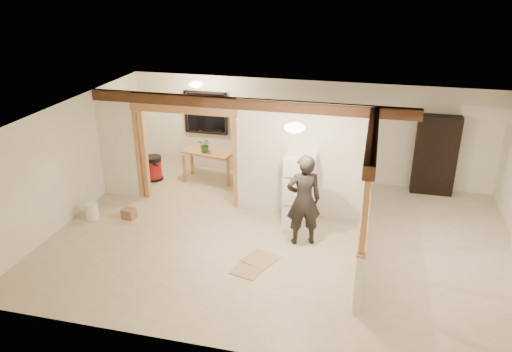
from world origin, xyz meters
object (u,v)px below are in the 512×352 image
(shop_vac, at_px, (153,168))
(woman, at_px, (304,200))
(work_table, at_px, (209,166))
(bookshelf, at_px, (435,155))
(refrigerator, at_px, (300,189))

(shop_vac, bearing_deg, woman, -28.08)
(woman, distance_m, work_table, 3.76)
(work_table, height_order, bookshelf, bookshelf)
(refrigerator, relative_size, woman, 0.82)
(refrigerator, height_order, bookshelf, bookshelf)
(woman, relative_size, bookshelf, 0.96)
(woman, height_order, work_table, woman)
(work_table, bearing_deg, shop_vac, -156.07)
(bookshelf, bearing_deg, woman, -130.60)
(work_table, relative_size, shop_vac, 1.99)
(shop_vac, xyz_separation_m, bookshelf, (6.77, 0.84, 0.64))
(woman, height_order, bookshelf, bookshelf)
(refrigerator, bearing_deg, work_table, 147.21)
(work_table, bearing_deg, refrigerator, -20.79)
(work_table, relative_size, bookshelf, 0.65)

